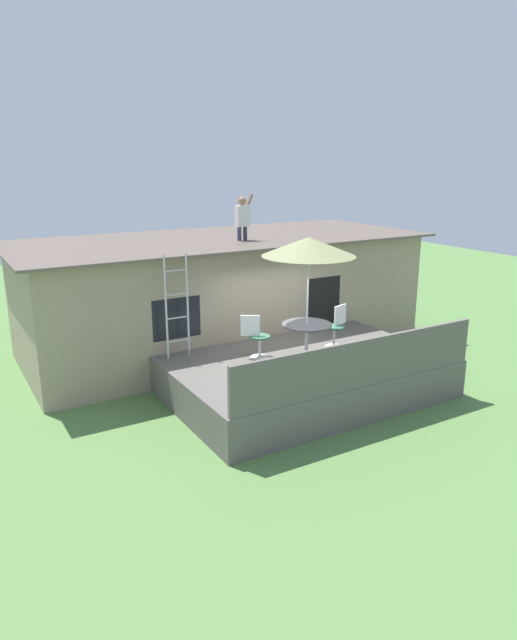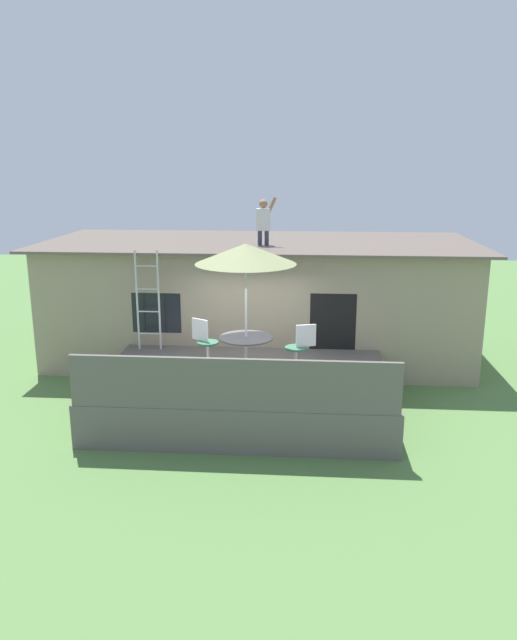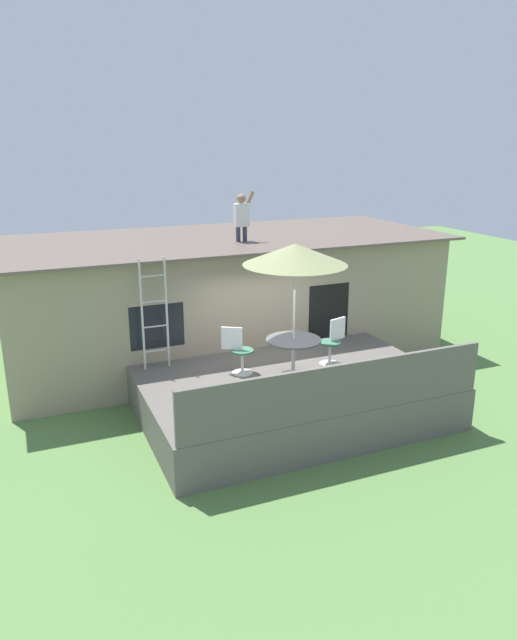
{
  "view_description": "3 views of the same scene",
  "coord_description": "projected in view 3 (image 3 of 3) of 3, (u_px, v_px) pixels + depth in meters",
  "views": [
    {
      "loc": [
        -6.58,
        -9.37,
        4.79
      ],
      "look_at": [
        -0.44,
        1.03,
        1.41
      ],
      "focal_mm": 31.92,
      "sensor_mm": 36.0,
      "label": 1
    },
    {
      "loc": [
        1.14,
        -11.28,
        4.79
      ],
      "look_at": [
        0.2,
        0.9,
        1.62
      ],
      "focal_mm": 34.12,
      "sensor_mm": 36.0,
      "label": 2
    },
    {
      "loc": [
        -4.6,
        -9.45,
        5.1
      ],
      "look_at": [
        -0.3,
        0.75,
        1.71
      ],
      "focal_mm": 33.0,
      "sensor_mm": 36.0,
      "label": 3
    }
  ],
  "objects": [
    {
      "name": "deck",
      "position": [
        288.0,
        393.0,
        11.41
      ],
      "size": [
        5.59,
        3.99,
        0.8
      ],
      "primitive_type": "cube",
      "color": "#605B56",
      "rests_on": "ground"
    },
    {
      "name": "house",
      "position": [
        224.0,
        297.0,
        14.27
      ],
      "size": [
        10.5,
        4.5,
        2.92
      ],
      "color": "gray",
      "rests_on": "ground"
    },
    {
      "name": "deck_railing",
      "position": [
        341.0,
        390.0,
        9.45
      ],
      "size": [
        5.49,
        0.08,
        0.9
      ],
      "primitive_type": "cube",
      "color": "#605B56",
      "rests_on": "deck"
    },
    {
      "name": "ground_plane",
      "position": [
        287.0,
        412.0,
        11.53
      ],
      "size": [
        40.0,
        40.0,
        0.0
      ],
      "primitive_type": "plane",
      "color": "#567F42"
    },
    {
      "name": "patio_table",
      "position": [
        293.0,
        347.0,
        11.02
      ],
      "size": [
        1.04,
        1.04,
        0.74
      ],
      "color": "silver",
      "rests_on": "deck"
    },
    {
      "name": "patio_chair_left",
      "position": [
        239.0,
        351.0,
        11.21
      ],
      "size": [
        0.57,
        0.45,
        0.92
      ],
      "rotation": [
        0.0,
        0.0,
        -0.55
      ],
      "color": "silver",
      "rests_on": "deck"
    },
    {
      "name": "patio_umbrella",
      "position": [
        295.0,
        254.0,
        10.5
      ],
      "size": [
        1.9,
        1.9,
        2.54
      ],
      "color": "silver",
      "rests_on": "deck"
    },
    {
      "name": "person_figure",
      "position": [
        242.0,
        214.0,
        13.04
      ],
      "size": [
        0.47,
        0.2,
        1.11
      ],
      "color": "#33384C",
      "rests_on": "house"
    },
    {
      "name": "patio_chair_right",
      "position": [
        333.0,
        342.0,
        11.7
      ],
      "size": [
        0.61,
        0.44,
        0.92
      ],
      "rotation": [
        0.0,
        0.0,
        -2.85
      ],
      "color": "silver",
      "rests_on": "deck"
    },
    {
      "name": "step_ladder",
      "position": [
        155.0,
        314.0,
        11.3
      ],
      "size": [
        0.52,
        0.04,
        2.2
      ],
      "color": "silver",
      "rests_on": "deck"
    }
  ]
}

